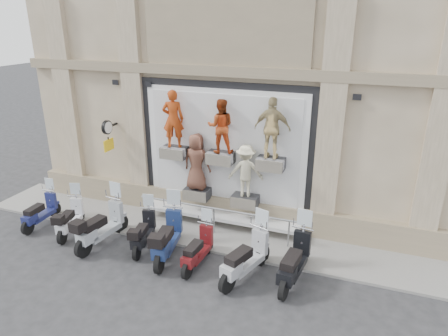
{
  "coord_description": "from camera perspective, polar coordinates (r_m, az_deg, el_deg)",
  "views": [
    {
      "loc": [
        4.03,
        -8.05,
        6.27
      ],
      "look_at": [
        0.36,
        1.9,
        2.28
      ],
      "focal_mm": 32.0,
      "sensor_mm": 36.0,
      "label": 1
    }
  ],
  "objects": [
    {
      "name": "scooter_h",
      "position": [
        10.23,
        10.13,
        -11.72
      ],
      "size": [
        0.84,
        2.16,
        1.71
      ],
      "primitive_type": null,
      "rotation": [
        0.0,
        0.0,
        -0.11
      ],
      "color": "black",
      "rests_on": "ground"
    },
    {
      "name": "scooter_d",
      "position": [
        11.77,
        -11.48,
        -8.02
      ],
      "size": [
        0.87,
        1.83,
        1.43
      ],
      "primitive_type": null,
      "rotation": [
        0.0,
        0.0,
        0.21
      ],
      "color": "black",
      "rests_on": "ground"
    },
    {
      "name": "scooter_e",
      "position": [
        11.16,
        -8.12,
        -8.59
      ],
      "size": [
        0.99,
        2.21,
        1.74
      ],
      "primitive_type": null,
      "rotation": [
        0.0,
        0.0,
        0.18
      ],
      "color": "navy",
      "rests_on": "ground"
    },
    {
      "name": "building",
      "position": [
        15.58,
        5.56,
        19.52
      ],
      "size": [
        14.0,
        8.6,
        12.0
      ],
      "primitive_type": null,
      "color": "#CCB594",
      "rests_on": "ground"
    },
    {
      "name": "ground",
      "position": [
        10.97,
        -5.37,
        -14.36
      ],
      "size": [
        90.0,
        90.0,
        0.0
      ],
      "primitive_type": "plane",
      "color": "#2A2A2C",
      "rests_on": "ground"
    },
    {
      "name": "guard_rail",
      "position": [
        12.29,
        -1.43,
        -7.6
      ],
      "size": [
        5.06,
        0.1,
        0.93
      ],
      "primitive_type": null,
      "color": "#9EA0A5",
      "rests_on": "ground"
    },
    {
      "name": "scooter_b",
      "position": [
        13.16,
        -21.22,
        -5.87
      ],
      "size": [
        0.98,
        1.84,
        1.43
      ],
      "primitive_type": null,
      "rotation": [
        0.0,
        0.0,
        0.28
      ],
      "color": "silver",
      "rests_on": "ground"
    },
    {
      "name": "shop_vitrine",
      "position": [
        12.13,
        0.03,
        2.06
      ],
      "size": [
        5.6,
        0.84,
        4.3
      ],
      "color": "black",
      "rests_on": "ground"
    },
    {
      "name": "scooter_a",
      "position": [
        14.03,
        -24.84,
        -4.83
      ],
      "size": [
        0.59,
        1.75,
        1.4
      ],
      "primitive_type": null,
      "rotation": [
        0.0,
        0.0,
        0.05
      ],
      "color": "#161B4E",
      "rests_on": "ground"
    },
    {
      "name": "scooter_g",
      "position": [
        10.23,
        3.17,
        -11.48
      ],
      "size": [
        1.23,
        2.16,
        1.69
      ],
      "primitive_type": null,
      "rotation": [
        0.0,
        0.0,
        -0.32
      ],
      "color": "#9FA0A5",
      "rests_on": "ground"
    },
    {
      "name": "sidewalk",
      "position": [
        12.57,
        -1.25,
        -9.11
      ],
      "size": [
        16.0,
        2.2,
        0.08
      ],
      "primitive_type": "cube",
      "color": "gray",
      "rests_on": "ground"
    },
    {
      "name": "scooter_f",
      "position": [
        10.78,
        -3.76,
        -10.49
      ],
      "size": [
        0.6,
        1.78,
        1.43
      ],
      "primitive_type": null,
      "rotation": [
        0.0,
        0.0,
        -0.05
      ],
      "color": "#580F11",
      "rests_on": "ground"
    },
    {
      "name": "clock_sign_bracket",
      "position": [
        13.62,
        -16.28,
        5.01
      ],
      "size": [
        0.1,
        0.8,
        1.02
      ],
      "color": "black",
      "rests_on": "ground"
    },
    {
      "name": "scooter_c",
      "position": [
        12.17,
        -17.18,
        -6.81
      ],
      "size": [
        0.87,
        2.17,
        1.72
      ],
      "primitive_type": null,
      "rotation": [
        0.0,
        0.0,
        -0.12
      ],
      "color": "#93999F",
      "rests_on": "ground"
    }
  ]
}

